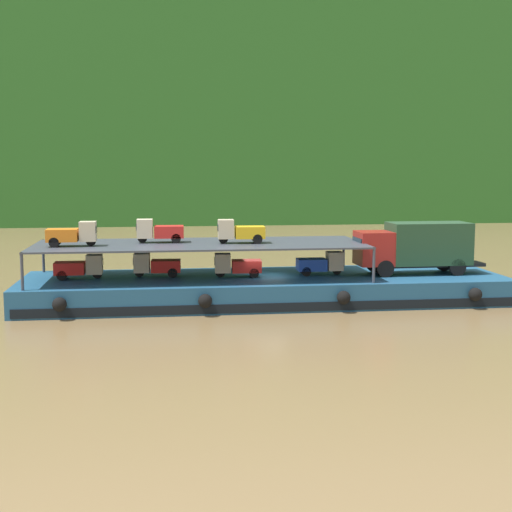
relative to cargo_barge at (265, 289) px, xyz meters
name	(u,v)px	position (x,y,z in m)	size (l,w,h in m)	color
ground_plane	(265,301)	(0.00, 0.03, -0.75)	(400.00, 400.00, 0.00)	brown
hillside_far_bank	(199,87)	(0.00, 74.32, 19.94)	(146.11, 40.73, 36.73)	#286023
cargo_barge	(265,289)	(0.00, 0.00, 0.00)	(28.23, 8.24, 1.50)	navy
covered_lorry	(416,246)	(9.13, -0.31, 2.44)	(7.88, 2.37, 3.10)	maroon
cargo_rack	(200,244)	(-3.80, 0.03, 2.69)	(19.03, 6.84, 2.00)	#383D47
mini_truck_lower_stern	(80,267)	(-10.72, 0.37, 1.44)	(2.75, 1.22, 1.38)	red
mini_truck_lower_aft	(156,265)	(-6.35, 0.63, 1.44)	(2.79, 1.28, 1.38)	red
mini_truck_lower_mid	(237,265)	(-1.66, -0.06, 1.44)	(2.78, 1.28, 1.38)	red
mini_truck_lower_fore	(321,263)	(3.38, 0.05, 1.44)	(2.76, 1.23, 1.38)	#1E47B7
mini_truck_upper_stern	(73,234)	(-10.93, -0.65, 3.44)	(2.75, 1.22, 1.38)	orange
mini_truck_upper_mid	(159,231)	(-6.14, 0.73, 3.44)	(2.75, 1.22, 1.38)	red
mini_truck_upper_fore	(240,231)	(-1.48, -0.22, 3.44)	(2.78, 1.26, 1.38)	gold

